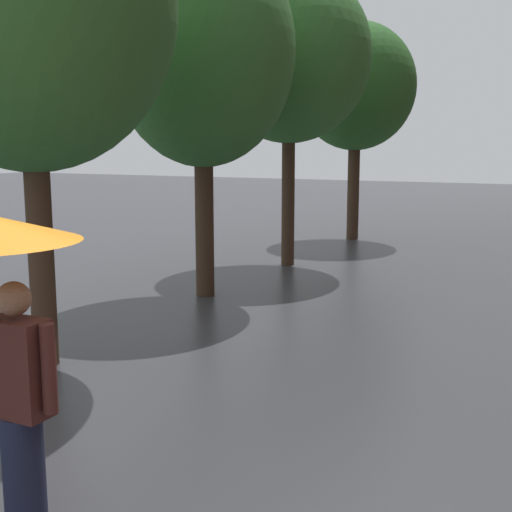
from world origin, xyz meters
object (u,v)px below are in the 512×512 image
at_px(street_tree_1, 202,51).
at_px(street_tree_2, 289,57).
at_px(street_tree_0, 27,2).
at_px(street_tree_3, 356,87).

xyz_separation_m(street_tree_1, street_tree_2, (0.12, 3.18, 0.26)).
distance_m(street_tree_0, street_tree_3, 11.10).
distance_m(street_tree_2, street_tree_3, 4.16).
height_order(street_tree_1, street_tree_3, street_tree_1).
bearing_deg(street_tree_2, street_tree_1, -92.09).
xyz_separation_m(street_tree_0, street_tree_2, (0.01, 6.96, 0.23)).
bearing_deg(street_tree_0, street_tree_2, 89.90).
bearing_deg(street_tree_3, street_tree_0, -90.40).
distance_m(street_tree_0, street_tree_1, 3.78).
xyz_separation_m(street_tree_2, street_tree_3, (0.07, 4.15, -0.28)).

